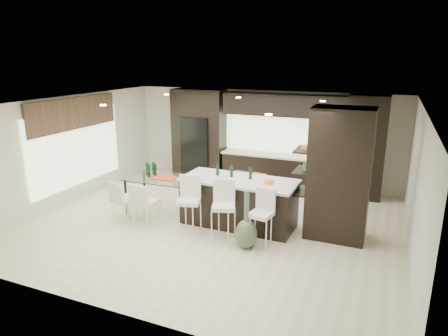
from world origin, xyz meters
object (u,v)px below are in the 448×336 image
at_px(stool_right, 261,225).
at_px(bench, 251,199).
at_px(stool_left, 189,212).
at_px(dining_table, 165,195).
at_px(kitchen_island, 239,202).
at_px(floor_vase, 246,220).
at_px(chair_far, 125,202).
at_px(chair_end, 210,201).
at_px(chair_near, 145,205).
at_px(stool_mid, 223,217).

xyz_separation_m(stool_right, bench, (-0.84, 1.84, -0.21)).
xyz_separation_m(stool_left, dining_table, (-1.13, 0.88, -0.08)).
height_order(stool_left, dining_table, stool_left).
distance_m(kitchen_island, bench, 1.03).
bearing_deg(floor_vase, stool_right, 34.48).
bearing_deg(chair_far, dining_table, 72.76).
distance_m(kitchen_island, chair_far, 2.59).
xyz_separation_m(dining_table, chair_far, (-0.55, -0.82, 0.02)).
height_order(stool_right, chair_far, stool_right).
distance_m(floor_vase, chair_far, 3.02).
bearing_deg(stool_left, chair_end, 67.59).
height_order(kitchen_island, stool_right, kitchen_island).
xyz_separation_m(kitchen_island, chair_far, (-2.46, -0.81, -0.09)).
height_order(floor_vase, chair_far, floor_vase).
relative_size(bench, floor_vase, 1.14).
bearing_deg(kitchen_island, chair_near, -155.56).
relative_size(kitchen_island, stool_mid, 2.52).
bearing_deg(stool_right, stool_left, -169.63).
bearing_deg(floor_vase, stool_mid, 164.84).
bearing_deg(bench, chair_far, -134.52).
bearing_deg(chair_near, kitchen_island, 27.70).
height_order(bench, dining_table, dining_table).
xyz_separation_m(bench, chair_end, (-0.64, -0.98, 0.18)).
bearing_deg(dining_table, floor_vase, -25.41).
xyz_separation_m(chair_near, chair_far, (-0.55, 0.01, -0.01)).
bearing_deg(dining_table, kitchen_island, -2.93).
bearing_deg(stool_right, chair_far, -170.93).
bearing_deg(stool_left, bench, 51.70).
distance_m(bench, chair_far, 3.01).
bearing_deg(floor_vase, stool_left, 173.63).
distance_m(stool_mid, dining_table, 2.10).
bearing_deg(dining_table, chair_end, -2.74).
distance_m(stool_mid, floor_vase, 0.57).
height_order(stool_right, dining_table, stool_right).
relative_size(dining_table, chair_end, 2.00).
height_order(kitchen_island, chair_far, kitchen_island).
bearing_deg(stool_right, floor_vase, -135.71).
bearing_deg(floor_vase, chair_end, 140.55).
distance_m(dining_table, chair_end, 1.21).
bearing_deg(chair_far, stool_right, 16.11).
relative_size(bench, dining_table, 0.76).
distance_m(bench, dining_table, 2.10).
bearing_deg(floor_vase, dining_table, 157.33).
relative_size(stool_mid, dining_table, 0.57).
relative_size(chair_near, chair_far, 1.02).
height_order(stool_mid, dining_table, stool_mid).
bearing_deg(chair_near, stool_mid, 2.92).
bearing_deg(chair_end, chair_far, 104.77).
bearing_deg(dining_table, stool_right, -20.48).
relative_size(stool_left, floor_vase, 0.85).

